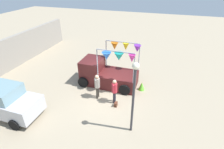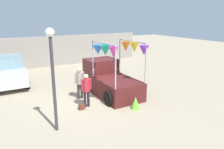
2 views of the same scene
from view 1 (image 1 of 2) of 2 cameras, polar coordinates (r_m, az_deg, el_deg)
name	(u,v)px [view 1 (image 1 of 2)]	position (r m, az deg, el deg)	size (l,w,h in m)	color
ground_plane	(106,96)	(11.77, -1.95, -7.09)	(60.00, 60.00, 0.00)	gray
vendor_truck	(105,73)	(12.65, -2.18, 0.66)	(2.48, 4.11, 3.05)	#4C1919
parked_car	(5,101)	(11.57, -31.64, -7.25)	(1.88, 4.00, 1.88)	#B7B7BC
person_customer	(115,89)	(10.68, 0.82, -4.81)	(0.53, 0.34, 1.66)	black
person_vendor	(97,84)	(11.10, -4.85, -3.20)	(0.53, 0.34, 1.71)	#2D2823
handbag	(116,104)	(10.88, 1.26, -9.72)	(0.28, 0.16, 0.28)	#592D1E
street_lamp	(134,90)	(7.96, 7.17, -4.93)	(0.32, 0.32, 3.93)	#333338
folded_kite_bundle_lime	(142,86)	(12.39, 9.65, -3.73)	(0.44, 0.44, 0.60)	#66CC33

